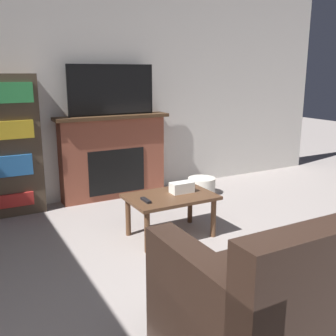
{
  "coord_description": "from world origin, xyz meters",
  "views": [
    {
      "loc": [
        -1.64,
        -0.7,
        1.53
      ],
      "look_at": [
        0.04,
        2.38,
        0.67
      ],
      "focal_mm": 42.0,
      "sensor_mm": 36.0,
      "label": 1
    }
  ],
  "objects_px": {
    "fireplace": "(113,156)",
    "couch": "(332,290)",
    "storage_basket": "(202,186)",
    "coffee_table": "(171,201)",
    "tv": "(112,90)",
    "bookshelf": "(7,146)"
  },
  "relations": [
    {
      "from": "couch",
      "to": "bookshelf",
      "type": "xyz_separation_m",
      "value": [
        -1.33,
        3.11,
        0.45
      ]
    },
    {
      "from": "couch",
      "to": "coffee_table",
      "type": "relative_size",
      "value": 2.33
    },
    {
      "from": "bookshelf",
      "to": "storage_basket",
      "type": "height_order",
      "value": "bookshelf"
    },
    {
      "from": "fireplace",
      "to": "coffee_table",
      "type": "height_order",
      "value": "fireplace"
    },
    {
      "from": "coffee_table",
      "to": "bookshelf",
      "type": "relative_size",
      "value": 0.54
    },
    {
      "from": "tv",
      "to": "storage_basket",
      "type": "xyz_separation_m",
      "value": [
        1.02,
        -0.42,
        -1.21
      ]
    },
    {
      "from": "tv",
      "to": "coffee_table",
      "type": "bearing_deg",
      "value": -88.76
    },
    {
      "from": "tv",
      "to": "couch",
      "type": "xyz_separation_m",
      "value": [
        0.12,
        -3.12,
        -1.01
      ]
    },
    {
      "from": "couch",
      "to": "storage_basket",
      "type": "distance_m",
      "value": 2.85
    },
    {
      "from": "fireplace",
      "to": "coffee_table",
      "type": "bearing_deg",
      "value": -88.78
    },
    {
      "from": "storage_basket",
      "to": "bookshelf",
      "type": "bearing_deg",
      "value": 169.42
    },
    {
      "from": "fireplace",
      "to": "coffee_table",
      "type": "relative_size",
      "value": 1.71
    },
    {
      "from": "fireplace",
      "to": "tv",
      "type": "relative_size",
      "value": 1.32
    },
    {
      "from": "tv",
      "to": "coffee_table",
      "type": "relative_size",
      "value": 1.3
    },
    {
      "from": "bookshelf",
      "to": "storage_basket",
      "type": "relative_size",
      "value": 4.32
    },
    {
      "from": "tv",
      "to": "couch",
      "type": "distance_m",
      "value": 3.28
    },
    {
      "from": "tv",
      "to": "couch",
      "type": "height_order",
      "value": "tv"
    },
    {
      "from": "fireplace",
      "to": "couch",
      "type": "height_order",
      "value": "fireplace"
    },
    {
      "from": "tv",
      "to": "bookshelf",
      "type": "xyz_separation_m",
      "value": [
        -1.2,
        -0.0,
        -0.56
      ]
    },
    {
      "from": "fireplace",
      "to": "coffee_table",
      "type": "distance_m",
      "value": 1.41
    },
    {
      "from": "fireplace",
      "to": "storage_basket",
      "type": "distance_m",
      "value": 1.18
    },
    {
      "from": "couch",
      "to": "storage_basket",
      "type": "xyz_separation_m",
      "value": [
        0.89,
        2.7,
        -0.2
      ]
    }
  ]
}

